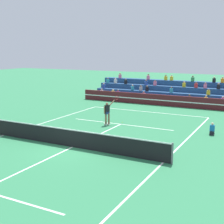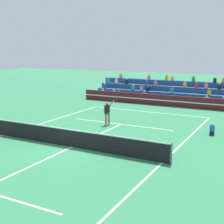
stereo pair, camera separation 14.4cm
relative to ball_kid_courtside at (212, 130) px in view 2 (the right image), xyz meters
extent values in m
plane|color=#2D7A4C|center=(-6.71, -6.51, -0.33)|extent=(120.00, 120.00, 0.00)
cube|color=white|center=(-6.71, 5.39, -0.33)|extent=(11.00, 0.10, 0.01)
cube|color=white|center=(-12.21, -6.51, -0.33)|extent=(0.10, 23.80, 0.01)
cube|color=white|center=(-1.21, -6.51, -0.33)|extent=(0.10, 23.80, 0.01)
cube|color=white|center=(-6.71, -0.08, -0.33)|extent=(8.25, 0.10, 0.01)
cube|color=white|center=(-6.71, -6.51, -0.33)|extent=(0.10, 12.85, 0.01)
cylinder|color=slate|center=(-0.76, -6.51, 0.22)|extent=(0.10, 0.10, 1.10)
cube|color=black|center=(-6.71, -6.51, 0.17)|extent=(11.90, 0.02, 1.00)
cube|color=white|center=(-6.71, -6.51, 0.70)|extent=(11.90, 0.04, 0.06)
cube|color=#51191E|center=(-6.71, 9.17, 0.22)|extent=(18.00, 0.24, 1.10)
cube|color=white|center=(-6.71, 9.04, 0.22)|extent=(18.00, 0.02, 0.10)
cube|color=navy|center=(-6.71, 10.45, -0.06)|extent=(17.01, 0.95, 0.55)
cube|color=purple|center=(-0.87, 10.28, 0.44)|extent=(0.32, 0.22, 0.44)
sphere|color=beige|center=(-0.87, 10.28, 0.76)|extent=(0.18, 0.18, 0.18)
cube|color=silver|center=(-14.20, 10.28, 0.44)|extent=(0.32, 0.22, 0.44)
sphere|color=tan|center=(-14.20, 10.28, 0.76)|extent=(0.18, 0.18, 0.18)
cube|color=black|center=(-4.08, 10.28, 0.44)|extent=(0.32, 0.22, 0.44)
sphere|color=brown|center=(-4.08, 10.28, 0.76)|extent=(0.18, 0.18, 0.18)
cube|color=yellow|center=(-12.74, 10.28, 0.44)|extent=(0.32, 0.22, 0.44)
sphere|color=beige|center=(-12.74, 10.28, 0.76)|extent=(0.18, 0.18, 0.18)
cube|color=purple|center=(-12.11, 10.28, 0.44)|extent=(0.32, 0.22, 0.44)
sphere|color=brown|center=(-12.11, 10.28, 0.76)|extent=(0.18, 0.18, 0.18)
cube|color=pink|center=(-9.01, 10.28, 0.44)|extent=(0.32, 0.22, 0.44)
sphere|color=brown|center=(-9.01, 10.28, 0.76)|extent=(0.18, 0.18, 0.18)
cube|color=yellow|center=(-2.44, 10.28, 0.44)|extent=(0.32, 0.22, 0.44)
sphere|color=beige|center=(-2.44, 10.28, 0.76)|extent=(0.18, 0.18, 0.18)
cube|color=navy|center=(-6.71, 11.40, 0.22)|extent=(17.01, 0.95, 1.10)
cube|color=black|center=(-9.01, 11.23, 0.99)|extent=(0.32, 0.22, 0.44)
sphere|color=#9E7051|center=(-9.01, 11.23, 1.31)|extent=(0.18, 0.18, 0.18)
cube|color=teal|center=(-10.75, 11.23, 0.99)|extent=(0.32, 0.22, 0.44)
sphere|color=beige|center=(-10.75, 11.23, 1.31)|extent=(0.18, 0.18, 0.18)
cube|color=#B2B2B7|center=(-9.75, 11.23, 0.99)|extent=(0.32, 0.22, 0.44)
sphere|color=brown|center=(-9.75, 11.23, 1.31)|extent=(0.18, 0.18, 0.18)
cube|color=yellow|center=(-2.42, 11.23, 0.99)|extent=(0.32, 0.22, 0.44)
sphere|color=brown|center=(-2.42, 11.23, 1.31)|extent=(0.18, 0.18, 0.18)
cube|color=teal|center=(-6.25, 11.23, 0.99)|extent=(0.32, 0.22, 0.44)
sphere|color=brown|center=(-6.25, 11.23, 1.31)|extent=(0.18, 0.18, 0.18)
cube|color=#2D4CA5|center=(-14.48, 11.23, 0.99)|extent=(0.32, 0.22, 0.44)
sphere|color=beige|center=(-14.48, 11.23, 1.31)|extent=(0.18, 0.18, 0.18)
cube|color=navy|center=(-6.71, 12.35, 0.49)|extent=(17.01, 0.95, 1.65)
cube|color=silver|center=(-13.40, 12.18, 1.54)|extent=(0.32, 0.22, 0.44)
sphere|color=beige|center=(-13.40, 12.18, 1.86)|extent=(0.18, 0.18, 0.18)
cube|color=teal|center=(-14.44, 12.18, 1.54)|extent=(0.32, 0.22, 0.44)
sphere|color=brown|center=(-14.44, 12.18, 1.86)|extent=(0.18, 0.18, 0.18)
cube|color=black|center=(-12.05, 12.18, 1.54)|extent=(0.32, 0.22, 0.44)
sphere|color=#9E7051|center=(-12.05, 12.18, 1.86)|extent=(0.18, 0.18, 0.18)
cube|color=pink|center=(-8.44, 12.18, 1.54)|extent=(0.32, 0.22, 0.44)
sphere|color=brown|center=(-8.44, 12.18, 1.86)|extent=(0.18, 0.18, 0.18)
cube|color=red|center=(-3.89, 12.18, 1.54)|extent=(0.32, 0.22, 0.44)
sphere|color=brown|center=(-3.89, 12.18, 1.86)|extent=(0.18, 0.18, 0.18)
cube|color=black|center=(-1.62, 12.18, 1.54)|extent=(0.32, 0.22, 0.44)
sphere|color=tan|center=(-1.62, 12.18, 1.86)|extent=(0.18, 0.18, 0.18)
cube|color=yellow|center=(-5.17, 12.18, 1.54)|extent=(0.32, 0.22, 0.44)
sphere|color=tan|center=(-5.17, 12.18, 1.86)|extent=(0.18, 0.18, 0.18)
cube|color=pink|center=(-2.94, 12.18, 1.54)|extent=(0.32, 0.22, 0.44)
sphere|color=#9E7051|center=(-2.94, 12.18, 1.86)|extent=(0.18, 0.18, 0.18)
cube|color=#2D4CA5|center=(-9.51, 12.18, 1.54)|extent=(0.32, 0.22, 0.44)
sphere|color=#9E7051|center=(-9.51, 12.18, 1.86)|extent=(0.18, 0.18, 0.18)
cube|color=navy|center=(-6.71, 13.30, 0.77)|extent=(17.01, 0.95, 2.20)
cube|color=#338C4C|center=(-4.50, 13.13, 2.09)|extent=(0.32, 0.22, 0.44)
sphere|color=brown|center=(-4.50, 13.13, 2.41)|extent=(0.18, 0.18, 0.18)
cube|color=orange|center=(-1.41, 13.13, 2.09)|extent=(0.32, 0.22, 0.44)
sphere|color=tan|center=(-1.41, 13.13, 2.41)|extent=(0.18, 0.18, 0.18)
cube|color=black|center=(-2.26, 13.13, 2.09)|extent=(0.32, 0.22, 0.44)
sphere|color=beige|center=(-2.26, 13.13, 2.41)|extent=(0.18, 0.18, 0.18)
cube|color=pink|center=(-9.63, 13.13, 2.09)|extent=(0.32, 0.22, 0.44)
sphere|color=brown|center=(-9.63, 13.13, 2.41)|extent=(0.18, 0.18, 0.18)
cube|color=yellow|center=(-7.52, 13.13, 2.09)|extent=(0.32, 0.22, 0.44)
sphere|color=brown|center=(-7.52, 13.13, 2.41)|extent=(0.18, 0.18, 0.18)
cube|color=pink|center=(-13.26, 13.13, 2.09)|extent=(0.32, 0.22, 0.44)
sphere|color=#9E7051|center=(-13.26, 13.13, 2.41)|extent=(0.18, 0.18, 0.18)
cube|color=yellow|center=(-6.85, 13.13, 2.09)|extent=(0.32, 0.22, 0.44)
sphere|color=beige|center=(-6.85, 13.13, 2.41)|extent=(0.18, 0.18, 0.18)
cube|color=black|center=(0.00, 0.00, -0.27)|extent=(0.28, 0.36, 0.12)
cube|color=black|center=(0.00, 0.00, -0.15)|extent=(0.28, 0.24, 0.18)
cube|color=#1966B2|center=(0.00, 0.00, 0.14)|extent=(0.30, 0.18, 0.40)
sphere|color=beige|center=(0.00, 0.00, 0.43)|extent=(0.17, 0.17, 0.17)
cylinder|color=brown|center=(-7.59, -0.85, 0.12)|extent=(0.14, 0.14, 0.90)
cylinder|color=brown|center=(-7.43, -0.68, 0.12)|extent=(0.14, 0.14, 0.90)
cube|color=navy|center=(-7.53, -0.76, 0.61)|extent=(0.31, 0.37, 0.20)
cube|color=black|center=(-7.53, -0.76, 0.91)|extent=(0.33, 0.41, 0.56)
sphere|color=brown|center=(-7.53, -0.76, 1.27)|extent=(0.22, 0.22, 0.22)
cube|color=white|center=(-7.62, -0.83, -0.29)|extent=(0.29, 0.22, 0.09)
cube|color=white|center=(-7.46, -0.66, -0.29)|extent=(0.29, 0.22, 0.09)
cylinder|color=brown|center=(-7.63, -0.98, 0.85)|extent=(0.09, 0.09, 0.56)
cylinder|color=brown|center=(-7.34, -0.34, 1.31)|extent=(0.30, 0.53, 0.43)
cylinder|color=black|center=(-7.21, -0.05, 1.54)|extent=(0.11, 0.19, 0.16)
torus|color=#B21E1E|center=(-7.15, 0.08, 1.65)|extent=(0.20, 0.40, 0.43)
sphere|color=#C6DB33|center=(-6.82, 0.41, -0.30)|extent=(0.07, 0.07, 0.07)
camera|label=1|loc=(3.39, -20.85, 5.23)|focal=50.00mm
camera|label=2|loc=(3.51, -20.79, 5.23)|focal=50.00mm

